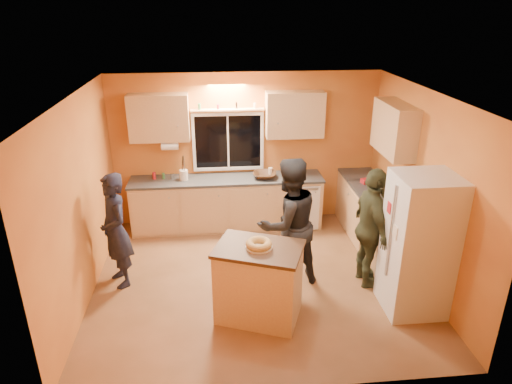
{
  "coord_description": "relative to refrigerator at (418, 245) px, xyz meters",
  "views": [
    {
      "loc": [
        -0.56,
        -5.45,
        3.65
      ],
      "look_at": [
        0.02,
        0.4,
        1.18
      ],
      "focal_mm": 32.0,
      "sensor_mm": 36.0,
      "label": 1
    }
  ],
  "objects": [
    {
      "name": "red_box",
      "position": [
        0.02,
        2.06,
        0.04
      ],
      "size": [
        0.18,
        0.15,
        0.07
      ],
      "primitive_type": "cube",
      "rotation": [
        0.0,
        0.0,
        0.23
      ],
      "color": "#B01B21",
      "rests_on": "right_counter"
    },
    {
      "name": "island",
      "position": [
        -1.96,
        0.0,
        -0.4
      ],
      "size": [
        1.19,
        1.01,
        0.98
      ],
      "rotation": [
        0.0,
        0.0,
        -0.37
      ],
      "color": "tan",
      "rests_on": "ground"
    },
    {
      "name": "ground",
      "position": [
        -1.89,
        0.8,
        -0.9
      ],
      "size": [
        4.5,
        4.5,
        0.0
      ],
      "primitive_type": "plane",
      "color": "brown",
      "rests_on": "ground"
    },
    {
      "name": "person_left",
      "position": [
        -3.79,
        0.93,
        -0.09
      ],
      "size": [
        0.62,
        0.7,
        1.61
      ],
      "primitive_type": "imported",
      "rotation": [
        0.0,
        0.0,
        -1.07
      ],
      "color": "black",
      "rests_on": "ground"
    },
    {
      "name": "person_right",
      "position": [
        -0.39,
        0.58,
        -0.06
      ],
      "size": [
        0.43,
        1.0,
        1.69
      ],
      "primitive_type": "imported",
      "rotation": [
        0.0,
        0.0,
        1.59
      ],
      "color": "#363C26",
      "rests_on": "ground"
    },
    {
      "name": "person_center",
      "position": [
        -1.49,
        0.69,
        0.02
      ],
      "size": [
        1.09,
        0.98,
        1.83
      ],
      "primitive_type": "imported",
      "rotation": [
        0.0,
        0.0,
        3.54
      ],
      "color": "black",
      "rests_on": "ground"
    },
    {
      "name": "refrigerator",
      "position": [
        0.0,
        0.0,
        0.0
      ],
      "size": [
        0.72,
        0.7,
        1.8
      ],
      "primitive_type": "cube",
      "color": "silver",
      "rests_on": "ground"
    },
    {
      "name": "mixing_bowl",
      "position": [
        -1.6,
        2.46,
        0.05
      ],
      "size": [
        0.44,
        0.44,
        0.09
      ],
      "primitive_type": "imported",
      "rotation": [
        0.0,
        0.0,
        -0.16
      ],
      "color": "black",
      "rests_on": "back_counter"
    },
    {
      "name": "bundt_pastry",
      "position": [
        -1.96,
        0.0,
        0.12
      ],
      "size": [
        0.31,
        0.31,
        0.09
      ],
      "primitive_type": "torus",
      "color": "#B58B4A",
      "rests_on": "island"
    },
    {
      "name": "potted_plant",
      "position": [
        0.1,
        0.81,
        0.17
      ],
      "size": [
        0.33,
        0.3,
        0.33
      ],
      "primitive_type": "imported",
      "rotation": [
        0.0,
        0.0,
        0.12
      ],
      "color": "gray",
      "rests_on": "right_counter"
    },
    {
      "name": "utensil_crock",
      "position": [
        -2.95,
        2.5,
        0.09
      ],
      "size": [
        0.14,
        0.14,
        0.17
      ],
      "primitive_type": "cylinder",
      "color": "beige",
      "rests_on": "back_counter"
    },
    {
      "name": "back_counter",
      "position": [
        -1.88,
        2.5,
        -0.45
      ],
      "size": [
        4.23,
        0.62,
        0.9
      ],
      "color": "tan",
      "rests_on": "ground"
    },
    {
      "name": "room_shell",
      "position": [
        -1.77,
        1.21,
        0.72
      ],
      "size": [
        4.54,
        4.04,
        2.61
      ],
      "color": "orange",
      "rests_on": "ground"
    },
    {
      "name": "right_counter",
      "position": [
        0.06,
        1.3,
        -0.45
      ],
      "size": [
        0.62,
        1.84,
        0.9
      ],
      "color": "tan",
      "rests_on": "ground"
    }
  ]
}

